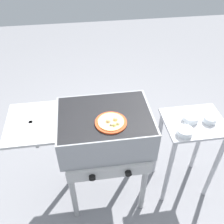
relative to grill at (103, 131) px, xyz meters
name	(u,v)px	position (x,y,z in m)	size (l,w,h in m)	color
ground_plane	(106,190)	(0.01, 0.00, -0.76)	(8.00, 8.00, 0.00)	gray
grill	(103,131)	(0.00, 0.00, 0.00)	(0.96, 0.53, 0.90)	gray
pizza_cheese	(111,122)	(0.05, -0.08, 0.15)	(0.21, 0.21, 0.04)	#C64723
prep_table	(189,142)	(0.67, 0.00, -0.22)	(0.44, 0.36, 0.76)	#B2B2B7
topping_bowl_near	(191,118)	(0.64, 0.02, 0.02)	(0.11, 0.11, 0.04)	silver
topping_bowl_far	(210,119)	(0.78, -0.01, 0.02)	(0.09, 0.09, 0.04)	silver
topping_bowl_middle	(185,132)	(0.55, -0.11, 0.02)	(0.11, 0.11, 0.04)	silver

